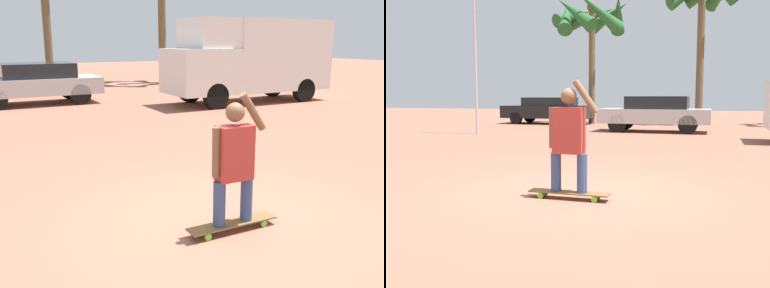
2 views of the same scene
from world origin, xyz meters
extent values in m
plane|color=#935B47|center=(0.00, 0.00, 0.00)|extent=(80.00, 80.00, 0.00)
cube|color=brown|center=(-0.04, -0.38, 0.09)|extent=(1.12, 0.22, 0.02)
cylinder|color=#66C633|center=(-0.42, -0.47, 0.04)|extent=(0.08, 0.03, 0.08)
cylinder|color=#66C633|center=(-0.42, -0.29, 0.04)|extent=(0.08, 0.03, 0.08)
cylinder|color=#66C633|center=(0.34, -0.47, 0.04)|extent=(0.08, 0.03, 0.08)
cylinder|color=#66C633|center=(0.34, -0.29, 0.04)|extent=(0.08, 0.03, 0.08)
cylinder|color=#384C7A|center=(-0.22, -0.38, 0.36)|extent=(0.14, 0.14, 0.53)
cylinder|color=#384C7A|center=(0.15, -0.38, 0.36)|extent=(0.14, 0.14, 0.53)
cube|color=#B23833|center=(-0.04, -0.38, 0.93)|extent=(0.41, 0.22, 0.62)
sphere|color=brown|center=(-0.04, -0.38, 1.39)|extent=(0.21, 0.21, 0.21)
cylinder|color=brown|center=(-0.27, -0.38, 0.97)|extent=(0.09, 0.09, 0.55)
cylinder|color=brown|center=(0.20, -0.38, 1.38)|extent=(0.36, 0.09, 0.46)
cylinder|color=black|center=(4.52, 7.52, 0.42)|extent=(0.83, 0.28, 0.83)
cylinder|color=black|center=(4.52, 9.31, 0.42)|extent=(0.83, 0.28, 0.83)
cylinder|color=black|center=(8.24, 7.52, 0.42)|extent=(0.83, 0.28, 0.83)
cylinder|color=black|center=(8.24, 9.31, 0.42)|extent=(0.83, 0.28, 0.83)
cube|color=white|center=(4.43, 8.42, 1.16)|extent=(2.10, 2.07, 1.49)
cube|color=black|center=(4.01, 8.42, 1.46)|extent=(0.04, 1.76, 0.74)
cube|color=white|center=(7.43, 8.42, 1.65)|extent=(3.90, 2.07, 2.46)
cube|color=white|center=(4.75, 8.42, 2.39)|extent=(1.47, 1.91, 0.97)
cylinder|color=black|center=(0.92, 10.57, 0.35)|extent=(0.71, 0.22, 0.71)
cylinder|color=black|center=(0.92, 12.26, 0.35)|extent=(0.71, 0.22, 0.71)
cube|color=#BCBCC1|center=(-0.41, 11.41, 0.63)|extent=(4.31, 1.91, 0.56)
cube|color=black|center=(-0.31, 11.41, 1.16)|extent=(2.37, 1.68, 0.50)
cylinder|color=brown|center=(6.84, 16.78, 3.03)|extent=(0.40, 0.40, 6.06)
cylinder|color=brown|center=(1.11, 17.01, 3.61)|extent=(0.37, 0.37, 7.22)
camera|label=1|loc=(-2.62, -4.21, 2.14)|focal=40.00mm
camera|label=2|loc=(1.78, -5.77, 1.37)|focal=40.00mm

